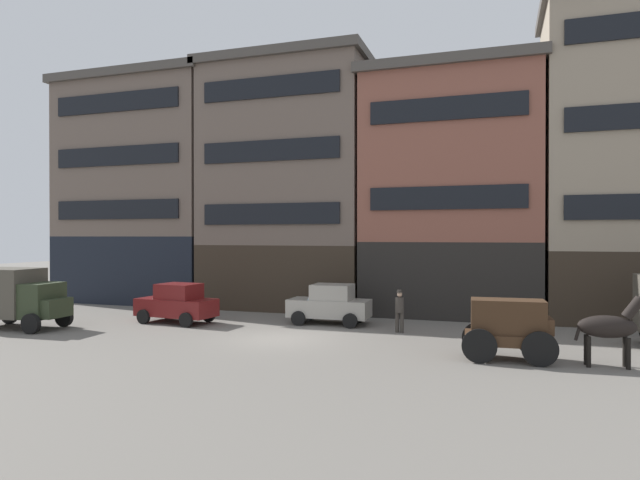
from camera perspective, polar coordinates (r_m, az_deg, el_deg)
The scene contains 11 objects.
ground_plane at distance 21.71m, azimuth -4.19°, elevation -10.32°, with size 120.00×120.00×0.00m, color slate.
building_far_left at distance 35.94m, azimuth -17.74°, elevation 5.07°, with size 10.37×6.15×13.84m.
building_center_left at distance 31.30m, azimuth -3.21°, elevation 5.92°, with size 9.62×6.15×13.99m.
building_center_right at distance 29.20m, azimuth 13.62°, elevation 4.99°, with size 9.17×6.15×12.66m.
building_far_right at distance 29.84m, azimuth 29.79°, elevation 7.54°, with size 8.05×6.15×15.45m.
cargo_wagon at distance 18.87m, azimuth 19.28°, elevation -8.45°, with size 2.98×1.66×1.98m.
draft_horse at distance 19.14m, azimuth 28.23°, elevation -7.98°, with size 2.35×0.69×2.30m.
delivery_truck_near at distance 27.28m, azimuth -29.29°, elevation -5.14°, with size 4.43×2.31×2.62m.
sedan_dark at distance 26.20m, azimuth -14.81°, elevation -6.45°, with size 3.84×2.14×1.83m.
sedan_light at distance 25.02m, azimuth 1.05°, elevation -6.76°, with size 3.72×1.90×1.83m.
pedestrian_officer at distance 23.09m, azimuth 8.36°, elevation -7.20°, with size 0.50×0.50×1.79m.
Camera 1 is at (8.13, -19.71, 4.06)m, focal length 30.45 mm.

